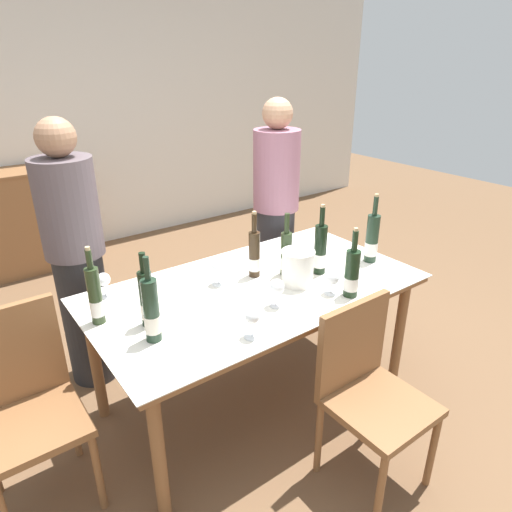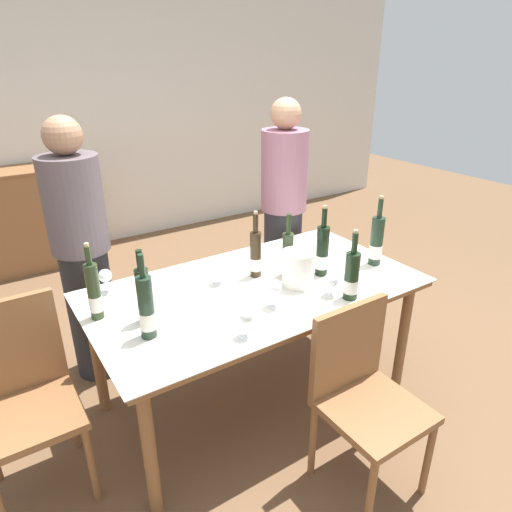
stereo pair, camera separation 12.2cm
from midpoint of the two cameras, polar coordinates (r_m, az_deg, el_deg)
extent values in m
plane|color=brown|center=(2.89, -1.26, -16.98)|extent=(12.00, 12.00, 0.00)
cube|color=silver|center=(5.00, -22.84, 16.52)|extent=(8.00, 0.10, 2.80)
cylinder|color=brown|center=(2.13, -13.79, -23.30)|extent=(0.06, 0.06, 0.70)
cylinder|color=brown|center=(2.92, 16.34, -9.06)|extent=(0.06, 0.06, 0.70)
cylinder|color=brown|center=(2.71, -20.63, -12.53)|extent=(0.06, 0.06, 0.70)
cylinder|color=brown|center=(3.37, 5.90, -3.48)|extent=(0.06, 0.06, 0.70)
cube|color=brown|center=(2.48, -1.41, -4.33)|extent=(1.75, 0.94, 0.04)
cube|color=white|center=(2.47, -1.41, -3.90)|extent=(1.78, 0.97, 0.01)
cylinder|color=white|center=(2.46, 3.82, -1.47)|extent=(0.17, 0.17, 0.19)
cylinder|color=white|center=(2.42, 3.88, 0.47)|extent=(0.18, 0.18, 0.01)
cylinder|color=#28381E|center=(2.55, 2.42, 0.25)|extent=(0.06, 0.06, 0.25)
cylinder|color=white|center=(2.58, 2.40, -0.87)|extent=(0.06, 0.06, 0.07)
cylinder|color=#28381E|center=(2.49, 2.50, 4.09)|extent=(0.03, 0.03, 0.11)
cylinder|color=#332314|center=(2.53, -1.58, 0.17)|extent=(0.06, 0.06, 0.26)
cylinder|color=white|center=(2.55, -1.57, -1.01)|extent=(0.06, 0.06, 0.07)
cylinder|color=#332314|center=(2.46, -1.63, 4.09)|extent=(0.03, 0.03, 0.11)
cylinder|color=tan|center=(2.44, -1.65, 5.42)|extent=(0.02, 0.02, 0.02)
cylinder|color=#1E3323|center=(2.03, -14.65, -6.65)|extent=(0.07, 0.07, 0.29)
cylinder|color=silver|center=(2.06, -14.46, -8.19)|extent=(0.07, 0.07, 0.08)
cylinder|color=#1E3323|center=(1.94, -15.25, -1.56)|extent=(0.03, 0.03, 0.11)
cylinder|color=#28381E|center=(2.23, -20.95, -4.71)|extent=(0.06, 0.06, 0.28)
cylinder|color=white|center=(2.26, -20.73, -6.07)|extent=(0.06, 0.06, 0.08)
cylinder|color=#28381E|center=(2.16, -21.66, -0.43)|extent=(0.03, 0.03, 0.09)
cylinder|color=tan|center=(2.14, -21.87, 0.86)|extent=(0.02, 0.02, 0.02)
cylinder|color=black|center=(2.58, 6.70, 0.77)|extent=(0.07, 0.07, 0.29)
cylinder|color=white|center=(2.60, 6.63, -0.49)|extent=(0.07, 0.07, 0.08)
cylinder|color=black|center=(2.51, 6.91, 4.89)|extent=(0.03, 0.03, 0.11)
cylinder|color=tan|center=(2.49, 6.98, 6.22)|extent=(0.02, 0.02, 0.02)
cylinder|color=black|center=(2.15, -15.09, -5.23)|extent=(0.06, 0.06, 0.27)
cylinder|color=silver|center=(2.17, -14.93, -6.59)|extent=(0.07, 0.07, 0.08)
cylinder|color=black|center=(2.07, -15.63, -0.83)|extent=(0.03, 0.03, 0.09)
cylinder|color=black|center=(2.36, 10.46, -2.21)|extent=(0.08, 0.08, 0.25)
cylinder|color=white|center=(2.39, 10.36, -3.39)|extent=(0.08, 0.08, 0.07)
cylinder|color=black|center=(2.29, 10.79, 1.81)|extent=(0.03, 0.03, 0.11)
cylinder|color=tan|center=(2.27, 10.91, 3.25)|extent=(0.02, 0.02, 0.02)
cylinder|color=#1E3323|center=(2.78, 13.09, 2.11)|extent=(0.08, 0.08, 0.29)
cylinder|color=white|center=(2.81, 12.97, 0.90)|extent=(0.08, 0.08, 0.08)
cylinder|color=#1E3323|center=(2.72, 13.48, 6.07)|extent=(0.03, 0.03, 0.11)
cylinder|color=tan|center=(2.70, 13.61, 7.38)|extent=(0.02, 0.02, 0.02)
cylinder|color=white|center=(2.28, 1.00, -6.25)|extent=(0.06, 0.06, 0.00)
cylinder|color=white|center=(2.26, 1.00, -5.35)|extent=(0.01, 0.01, 0.08)
sphere|color=white|center=(2.23, 1.02, -3.88)|extent=(0.08, 0.08, 0.08)
cylinder|color=white|center=(2.50, -6.04, -3.49)|extent=(0.07, 0.07, 0.00)
cylinder|color=white|center=(2.49, -6.08, -2.73)|extent=(0.01, 0.01, 0.07)
sphere|color=white|center=(2.46, -6.14, -1.47)|extent=(0.07, 0.07, 0.07)
cylinder|color=white|center=(2.06, -2.21, -10.02)|extent=(0.07, 0.07, 0.00)
cylinder|color=white|center=(2.03, -2.22, -9.08)|extent=(0.01, 0.01, 0.08)
sphere|color=white|center=(2.00, -2.25, -7.60)|extent=(0.07, 0.07, 0.07)
cylinder|color=white|center=(2.51, -19.58, -4.75)|extent=(0.08, 0.08, 0.00)
cylinder|color=white|center=(2.50, -19.69, -4.00)|extent=(0.01, 0.01, 0.07)
sphere|color=white|center=(2.47, -19.88, -2.79)|extent=(0.07, 0.07, 0.07)
cylinder|color=white|center=(2.42, 7.93, -4.64)|extent=(0.07, 0.07, 0.00)
cylinder|color=white|center=(2.40, 7.97, -3.95)|extent=(0.01, 0.01, 0.06)
sphere|color=white|center=(2.38, 8.05, -2.75)|extent=(0.08, 0.08, 0.08)
cylinder|color=brown|center=(2.34, -20.69, -23.99)|extent=(0.03, 0.03, 0.43)
cylinder|color=brown|center=(2.61, -23.24, -18.56)|extent=(0.03, 0.03, 0.43)
cube|color=brown|center=(2.30, -27.59, -18.26)|extent=(0.42, 0.42, 0.04)
cube|color=brown|center=(2.32, -29.69, -10.68)|extent=(0.42, 0.04, 0.47)
cylinder|color=brown|center=(2.20, 13.56, -26.81)|extent=(0.03, 0.03, 0.42)
cylinder|color=brown|center=(2.42, 19.75, -21.94)|extent=(0.03, 0.03, 0.42)
cylinder|color=brown|center=(2.36, 6.28, -21.67)|extent=(0.03, 0.03, 0.42)
cylinder|color=brown|center=(2.56, 12.72, -17.76)|extent=(0.03, 0.03, 0.42)
cube|color=brown|center=(2.22, 13.66, -17.79)|extent=(0.42, 0.42, 0.04)
cube|color=brown|center=(2.17, 10.38, -10.71)|extent=(0.42, 0.04, 0.43)
cylinder|color=#262628|center=(3.01, -21.46, -7.16)|extent=(0.28, 0.28, 0.85)
cylinder|color=#594C51|center=(2.74, -23.65, 5.53)|extent=(0.33, 0.33, 0.55)
sphere|color=#A37556|center=(2.65, -25.02, 13.32)|extent=(0.21, 0.21, 0.21)
cylinder|color=#2D2D33|center=(3.51, 1.38, -0.74)|extent=(0.28, 0.28, 0.86)
cylinder|color=#9E667A|center=(3.27, 1.50, 10.66)|extent=(0.33, 0.33, 0.56)
sphere|color=tan|center=(3.21, 1.58, 17.41)|extent=(0.21, 0.21, 0.21)
camera|label=1|loc=(0.06, -91.46, -0.65)|focal=32.00mm
camera|label=2|loc=(0.06, 88.54, 0.65)|focal=32.00mm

